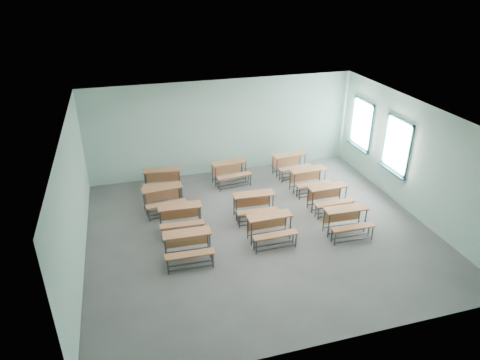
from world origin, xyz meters
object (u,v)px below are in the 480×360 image
(desk_unit_r2c2, at_px, (309,177))
(desk_unit_r3c0, at_px, (162,178))
(desk_unit_r1c0, at_px, (181,215))
(desk_unit_r1c1, at_px, (254,203))
(desk_unit_r3c2, at_px, (290,162))
(desk_unit_r0c2, at_px, (347,218))
(desk_unit_r1c2, at_px, (329,195))
(desk_unit_r0c0, at_px, (188,243))
(desk_unit_r3c1, at_px, (230,170))
(desk_unit_r2c0, at_px, (163,196))
(desk_unit_r0c1, at_px, (271,225))

(desk_unit_r2c2, distance_m, desk_unit_r3c0, 4.61)
(desk_unit_r1c0, distance_m, desk_unit_r1c1, 2.10)
(desk_unit_r1c0, distance_m, desk_unit_r3c2, 4.79)
(desk_unit_r0c2, xyz_separation_m, desk_unit_r1c2, (0.11, 1.29, 0.00))
(desk_unit_r0c0, relative_size, desk_unit_r3c1, 0.95)
(desk_unit_r1c2, distance_m, desk_unit_r2c0, 4.78)
(desk_unit_r2c0, xyz_separation_m, desk_unit_r3c2, (4.43, 1.26, 0.00))
(desk_unit_r1c2, height_order, desk_unit_r3c1, same)
(desk_unit_r0c2, bearing_deg, desk_unit_r3c2, 92.54)
(desk_unit_r1c1, height_order, desk_unit_r3c0, same)
(desk_unit_r0c2, bearing_deg, desk_unit_r3c1, 121.88)
(desk_unit_r0c2, distance_m, desk_unit_r3c0, 5.77)
(desk_unit_r2c2, relative_size, desk_unit_r3c2, 0.97)
(desk_unit_r1c0, xyz_separation_m, desk_unit_r1c1, (2.09, 0.11, 0.00))
(desk_unit_r3c1, bearing_deg, desk_unit_r0c2, -66.76)
(desk_unit_r1c0, distance_m, desk_unit_r2c2, 4.41)
(desk_unit_r0c1, relative_size, desk_unit_r3c2, 0.94)
(desk_unit_r1c0, relative_size, desk_unit_r2c2, 1.00)
(desk_unit_r2c0, relative_size, desk_unit_r3c1, 0.99)
(desk_unit_r3c2, bearing_deg, desk_unit_r0c2, -95.23)
(desk_unit_r1c0, bearing_deg, desk_unit_r0c0, -88.60)
(desk_unit_r2c0, relative_size, desk_unit_r2c2, 1.03)
(desk_unit_r0c2, xyz_separation_m, desk_unit_r3c0, (-4.40, 3.73, 0.00))
(desk_unit_r0c2, relative_size, desk_unit_r2c0, 0.95)
(desk_unit_r0c0, height_order, desk_unit_r1c2, same)
(desk_unit_r1c1, bearing_deg, desk_unit_r1c2, -1.29)
(desk_unit_r1c2, bearing_deg, desk_unit_r3c1, 132.04)
(desk_unit_r0c0, relative_size, desk_unit_r3c0, 0.95)
(desk_unit_r0c2, height_order, desk_unit_r1c1, same)
(desk_unit_r2c2, xyz_separation_m, desk_unit_r3c0, (-4.45, 1.21, 0.00))
(desk_unit_r0c1, xyz_separation_m, desk_unit_r3c1, (-0.14, 3.52, 0.00))
(desk_unit_r1c1, bearing_deg, desk_unit_r1c0, -174.41)
(desk_unit_r0c1, relative_size, desk_unit_r1c0, 0.98)
(desk_unit_r0c1, distance_m, desk_unit_r1c2, 2.41)
(desk_unit_r3c1, xyz_separation_m, desk_unit_r3c2, (2.12, 0.05, 0.00))
(desk_unit_r2c0, relative_size, desk_unit_r3c2, 1.00)
(desk_unit_r0c2, height_order, desk_unit_r3c0, same)
(desk_unit_r1c1, xyz_separation_m, desk_unit_r3c1, (-0.10, 2.30, 0.00))
(desk_unit_r1c0, bearing_deg, desk_unit_r3c0, 97.70)
(desk_unit_r1c0, bearing_deg, desk_unit_r1c1, 5.72)
(desk_unit_r0c1, bearing_deg, desk_unit_r0c0, -175.28)
(desk_unit_r1c1, distance_m, desk_unit_r3c2, 3.10)
(desk_unit_r0c1, xyz_separation_m, desk_unit_r2c0, (-2.45, 2.31, 0.00))
(desk_unit_r2c0, distance_m, desk_unit_r3c1, 2.61)
(desk_unit_r1c1, distance_m, desk_unit_r3c1, 2.30)
(desk_unit_r0c2, distance_m, desk_unit_r1c0, 4.40)
(desk_unit_r0c2, xyz_separation_m, desk_unit_r2c0, (-4.50, 2.52, 0.00))
(desk_unit_r3c1, bearing_deg, desk_unit_r1c1, -94.77)
(desk_unit_r0c2, xyz_separation_m, desk_unit_r2c2, (0.05, 2.52, 0.00))
(desk_unit_r2c2, bearing_deg, desk_unit_r3c0, 162.00)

